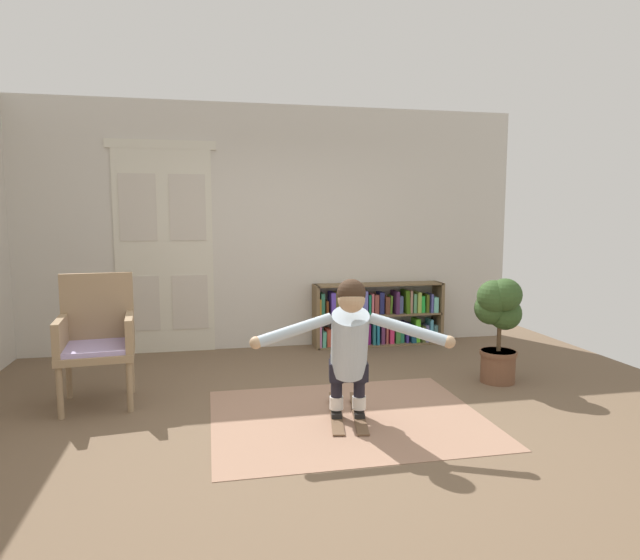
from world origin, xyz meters
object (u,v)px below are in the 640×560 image
object	(u,v)px
skis_pair	(347,414)
person_skier	(350,341)
wicker_chair	(97,336)
bookshelf	(378,317)
potted_plant	(498,316)

from	to	relation	value
skis_pair	person_skier	size ratio (longest dim) A/B	0.58
wicker_chair	skis_pair	bearing A→B (deg)	-20.87
bookshelf	person_skier	xyz separation A→B (m)	(-1.02, -2.51, 0.31)
skis_pair	person_skier	xyz separation A→B (m)	(-0.04, -0.20, 0.64)
person_skier	skis_pair	bearing A→B (deg)	79.40
wicker_chair	potted_plant	world-z (taller)	wicker_chair
bookshelf	skis_pair	size ratio (longest dim) A/B	1.95
potted_plant	bookshelf	bearing A→B (deg)	110.92
potted_plant	person_skier	bearing A→B (deg)	-154.60
potted_plant	person_skier	xyz separation A→B (m)	(-1.67, -0.79, 0.02)
person_skier	potted_plant	bearing A→B (deg)	25.40
potted_plant	skis_pair	bearing A→B (deg)	-159.97
person_skier	wicker_chair	bearing A→B (deg)	153.95
wicker_chair	person_skier	bearing A→B (deg)	-26.05
skis_pair	wicker_chair	bearing A→B (deg)	159.13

